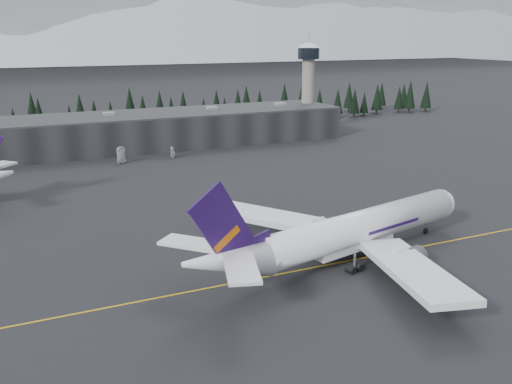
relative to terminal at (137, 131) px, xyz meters
name	(u,v)px	position (x,y,z in m)	size (l,w,h in m)	color
ground	(302,265)	(0.00, -125.00, -6.30)	(1400.00, 1400.00, 0.00)	black
taxiline	(307,269)	(0.00, -127.00, -6.29)	(400.00, 0.40, 0.02)	gold
terminal	(137,131)	(0.00, 0.00, 0.00)	(160.00, 30.00, 12.60)	black
control_tower	(308,77)	(75.00, 3.00, 17.11)	(10.00, 10.00, 37.70)	gray
treeline	(116,115)	(0.00, 37.00, 1.20)	(360.00, 20.00, 15.00)	black
mountain_ridge	(14,58)	(0.00, 875.00, -6.30)	(4400.00, 900.00, 420.00)	white
jet_main	(342,234)	(7.32, -126.81, -0.66)	(67.07, 61.24, 20.00)	white
gse_vehicle_a	(121,161)	(-11.75, -25.22, -5.50)	(2.64, 5.73, 1.59)	silver
gse_vehicle_b	(173,156)	(6.22, -24.37, -5.61)	(1.62, 4.03, 1.37)	#BABBBD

